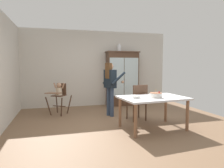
% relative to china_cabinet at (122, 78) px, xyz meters
% --- Properties ---
extents(ground_plane, '(6.24, 6.24, 0.00)m').
position_rel_china_cabinet_xyz_m(ground_plane, '(-0.89, -2.37, -0.99)').
color(ground_plane, brown).
extents(wall_back, '(5.32, 0.06, 2.70)m').
position_rel_china_cabinet_xyz_m(wall_back, '(-0.89, 0.26, 0.36)').
color(wall_back, beige).
rests_on(wall_back, ground_plane).
extents(china_cabinet, '(1.21, 0.48, 1.97)m').
position_rel_china_cabinet_xyz_m(china_cabinet, '(0.00, 0.00, 0.00)').
color(china_cabinet, '#4C3323').
rests_on(china_cabinet, ground_plane).
extents(ceramic_vase, '(0.13, 0.13, 0.27)m').
position_rel_china_cabinet_xyz_m(ceramic_vase, '(-0.12, 0.00, 1.10)').
color(ceramic_vase, white).
rests_on(ceramic_vase, china_cabinet).
extents(high_chair_with_toddler, '(0.80, 0.84, 0.95)m').
position_rel_china_cabinet_xyz_m(high_chair_with_toddler, '(-2.27, -0.87, -0.34)').
color(high_chair_with_toddler, '#4C3323').
rests_on(high_chair_with_toddler, ground_plane).
extents(adult_person, '(0.63, 0.62, 1.53)m').
position_rel_china_cabinet_xyz_m(adult_person, '(-0.84, -1.44, -0.02)').
color(adult_person, '#33425B').
rests_on(adult_person, ground_plane).
extents(dining_table, '(1.55, 1.11, 0.74)m').
position_rel_china_cabinet_xyz_m(dining_table, '(-0.22, -2.87, -0.34)').
color(dining_table, silver).
rests_on(dining_table, ground_plane).
extents(birthday_cake, '(0.28, 0.28, 0.19)m').
position_rel_china_cabinet_xyz_m(birthday_cake, '(-0.19, -2.96, -0.20)').
color(birthday_cake, white).
rests_on(birthday_cake, dining_table).
extents(serving_bowl, '(0.18, 0.18, 0.05)m').
position_rel_china_cabinet_xyz_m(serving_bowl, '(-0.65, -2.94, -0.22)').
color(serving_bowl, silver).
rests_on(serving_bowl, dining_table).
extents(dining_chair_far_side, '(0.49, 0.49, 0.96)m').
position_rel_china_cabinet_xyz_m(dining_chair_far_side, '(-0.27, -2.16, -0.43)').
color(dining_chair_far_side, '#4C3323').
rests_on(dining_chair_far_side, ground_plane).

